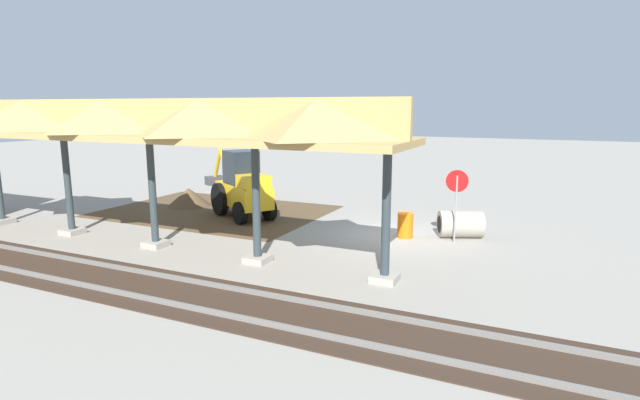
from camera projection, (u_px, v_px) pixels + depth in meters
name	position (u px, v px, depth m)	size (l,w,h in m)	color
ground_plane	(394.00, 236.00, 18.22)	(120.00, 120.00, 0.00)	gray
dirt_work_zone	(215.00, 211.00, 22.46)	(9.68, 7.00, 0.01)	brown
platform_canopy	(148.00, 122.00, 16.03)	(17.26, 3.20, 4.90)	#9E998E
rail_tracks	(293.00, 315.00, 11.22)	(60.00, 2.58, 0.15)	slate
stop_sign	(457.00, 190.00, 17.06)	(0.76, 0.13, 2.53)	gray
backhoe	(242.00, 187.00, 21.19)	(5.08, 3.87, 2.82)	yellow
dirt_mound	(189.00, 206.00, 23.62)	(4.14, 4.14, 1.73)	brown
concrete_pipe	(460.00, 224.00, 17.92)	(1.78, 1.50, 0.97)	#9E9384
traffic_barrel	(405.00, 225.00, 17.92)	(0.56, 0.56, 0.90)	orange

